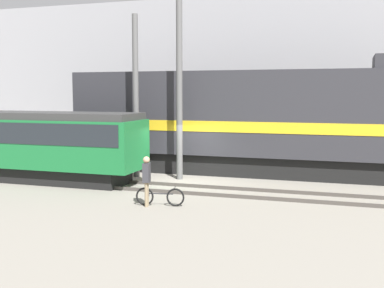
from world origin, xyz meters
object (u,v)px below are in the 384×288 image
streetcar (16,141)px  utility_pole_left (136,97)px  utility_pole_center (179,79)px  person (147,176)px  bicycle (160,197)px  freight_locomotive (249,121)px

streetcar → utility_pole_left: utility_pole_left is taller
utility_pole_center → person: bearing=-82.6°
person → bicycle: bearing=28.5°
utility_pole_center → utility_pole_left: bearing=180.0°
freight_locomotive → utility_pole_center: 4.13m
person → utility_pole_center: bearing=97.4°
bicycle → utility_pole_left: size_ratio=0.23×
bicycle → person: person is taller
bicycle → streetcar: bearing=161.3°
freight_locomotive → streetcar: (-9.77, -4.80, -0.84)m
freight_locomotive → bicycle: 8.06m
freight_locomotive → streetcar: size_ratio=1.43×
utility_pole_left → freight_locomotive: bearing=26.2°
bicycle → person: (-0.41, -0.22, 0.75)m
bicycle → utility_pole_left: (-3.27, 5.16, 3.45)m
bicycle → utility_pole_center: bearing=102.1°
person → freight_locomotive: bearing=75.4°
freight_locomotive → bicycle: size_ratio=10.07×
person → utility_pole_center: 6.46m
streetcar → bicycle: bearing=-18.7°
freight_locomotive → utility_pole_left: (-4.88, -2.40, 1.16)m
bicycle → utility_pole_center: (-1.11, 5.16, 4.25)m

